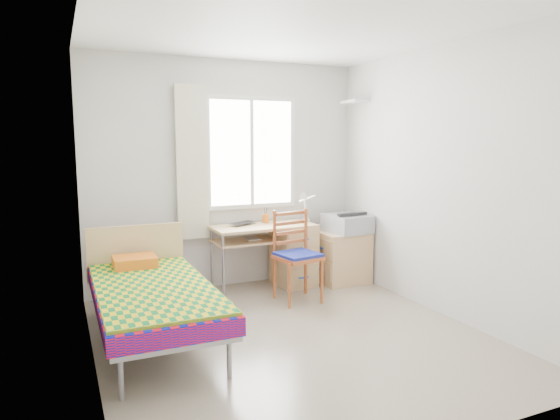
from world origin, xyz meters
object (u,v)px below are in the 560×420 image
at_px(bed, 152,292).
at_px(chair, 296,250).
at_px(cabinet, 342,257).
at_px(printer, 347,223).
at_px(desk, 288,252).

relative_size(bed, chair, 2.04).
distance_m(bed, chair, 1.68).
bearing_deg(bed, chair, 16.78).
distance_m(cabinet, printer, 0.42).
bearing_deg(cabinet, printer, -24.02).
relative_size(chair, printer, 1.79).
relative_size(bed, desk, 1.66).
xyz_separation_m(cabinet, printer, (0.05, -0.02, 0.42)).
relative_size(desk, chair, 1.23).
xyz_separation_m(desk, chair, (-0.15, -0.53, 0.14)).
bearing_deg(printer, cabinet, 151.71).
height_order(bed, cabinet, bed).
bearing_deg(cabinet, bed, -160.34).
relative_size(chair, cabinet, 1.58).
distance_m(bed, printer, 2.60).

